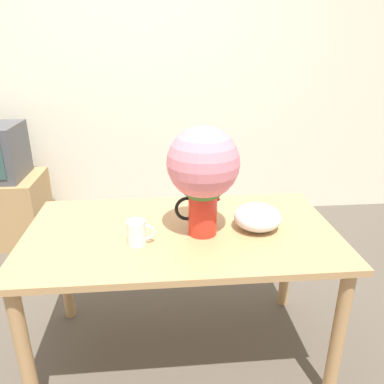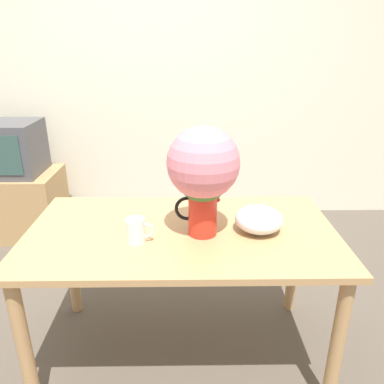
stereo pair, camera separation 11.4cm
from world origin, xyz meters
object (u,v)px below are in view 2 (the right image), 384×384
at_px(flower_vase, 203,171).
at_px(coffee_mug, 136,231).
at_px(white_bowl, 259,219).
at_px(tv_set, 7,148).

distance_m(flower_vase, coffee_mug, 0.39).
distance_m(white_bowl, tv_set, 2.24).
distance_m(coffee_mug, tv_set, 1.91).
bearing_deg(white_bowl, flower_vase, -174.89).
relative_size(white_bowl, tv_set, 0.43).
distance_m(coffee_mug, white_bowl, 0.56).
height_order(coffee_mug, white_bowl, white_bowl).
bearing_deg(coffee_mug, flower_vase, 14.22).
height_order(flower_vase, tv_set, flower_vase).
height_order(flower_vase, coffee_mug, flower_vase).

